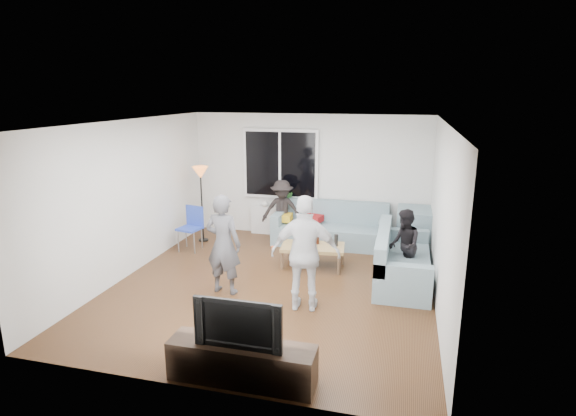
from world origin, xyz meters
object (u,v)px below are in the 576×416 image
(side_chair, at_px, (190,229))
(player_left, at_px, (223,244))
(coffee_table, at_px, (313,256))
(player_right, at_px, (306,254))
(tv_console, at_px, (242,362))
(sofa_right_section, at_px, (403,256))
(television, at_px, (241,321))
(spectator_right, at_px, (404,245))
(sofa_back_section, at_px, (330,224))
(floor_lamp, at_px, (202,205))
(spectator_back, at_px, (282,210))

(side_chair, height_order, player_left, player_left)
(coffee_table, relative_size, side_chair, 1.28)
(player_left, xyz_separation_m, player_right, (1.33, -0.24, 0.05))
(side_chair, distance_m, tv_console, 4.47)
(sofa_right_section, relative_size, player_left, 1.28)
(television, bearing_deg, spectator_right, 63.47)
(sofa_right_section, distance_m, player_right, 1.97)
(coffee_table, relative_size, player_left, 0.70)
(tv_console, bearing_deg, player_right, 80.89)
(sofa_right_section, bearing_deg, player_right, 135.90)
(player_right, bearing_deg, side_chair, -40.83)
(sofa_back_section, relative_size, floor_lamp, 1.47)
(spectator_back, relative_size, tv_console, 0.80)
(spectator_back, xyz_separation_m, television, (0.85, -4.80, 0.07))
(tv_console, bearing_deg, player_left, 116.56)
(sofa_right_section, relative_size, coffee_table, 1.82)
(spectator_back, bearing_deg, sofa_right_section, -46.10)
(floor_lamp, relative_size, tv_console, 0.97)
(spectator_back, bearing_deg, side_chair, -159.92)
(sofa_back_section, distance_m, spectator_right, 2.10)
(spectator_right, height_order, spectator_back, spectator_back)
(player_left, relative_size, player_right, 0.94)
(spectator_right, distance_m, tv_console, 3.68)
(player_left, height_order, player_right, player_right)
(sofa_right_section, relative_size, spectator_back, 1.56)
(side_chair, height_order, player_right, player_right)
(coffee_table, xyz_separation_m, side_chair, (-2.51, 0.29, 0.23))
(sofa_right_section, relative_size, tv_console, 1.25)
(player_right, xyz_separation_m, spectator_right, (1.34, 1.44, -0.24))
(side_chair, distance_m, floor_lamp, 0.70)
(floor_lamp, height_order, tv_console, floor_lamp)
(player_right, xyz_separation_m, tv_console, (-0.29, -1.84, -0.62))
(side_chair, xyz_separation_m, spectator_right, (4.07, -0.46, 0.17))
(coffee_table, distance_m, spectator_back, 1.69)
(coffee_table, xyz_separation_m, floor_lamp, (-2.51, 0.89, 0.58))
(spectator_right, bearing_deg, coffee_table, -109.32)
(sofa_back_section, height_order, side_chair, side_chair)
(coffee_table, distance_m, television, 3.49)
(side_chair, height_order, tv_console, side_chair)
(floor_lamp, bearing_deg, side_chair, -90.00)
(sofa_back_section, height_order, television, television)
(coffee_table, height_order, side_chair, side_chair)
(spectator_right, relative_size, television, 1.25)
(sofa_back_section, distance_m, floor_lamp, 2.66)
(floor_lamp, relative_size, spectator_right, 1.30)
(coffee_table, bearing_deg, sofa_right_section, -8.44)
(sofa_back_section, bearing_deg, television, -92.07)
(coffee_table, relative_size, spectator_back, 0.86)
(coffee_table, distance_m, spectator_right, 1.62)
(coffee_table, bearing_deg, spectator_back, 124.61)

